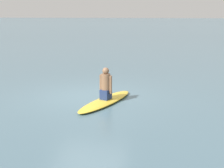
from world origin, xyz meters
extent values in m
plane|color=slate|center=(0.00, 0.00, 0.00)|extent=(400.00, 400.00, 0.00)
ellipsoid|color=gold|center=(-0.63, -0.72, 0.06)|extent=(3.06, 1.51, 0.12)
cube|color=navy|center=(-0.63, -0.72, 0.28)|extent=(0.40, 0.35, 0.31)
cylinder|color=brown|center=(-0.63, -0.72, 0.67)|extent=(0.36, 0.36, 0.52)
sphere|color=brown|center=(-0.63, -0.72, 1.02)|extent=(0.21, 0.21, 0.21)
cylinder|color=brown|center=(-0.68, -0.89, 0.60)|extent=(0.10, 0.10, 0.57)
cylinder|color=brown|center=(-0.58, -0.56, 0.60)|extent=(0.10, 0.10, 0.57)
camera|label=1|loc=(-10.09, -2.84, 2.76)|focal=51.11mm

